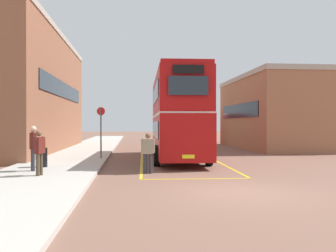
{
  "coord_description": "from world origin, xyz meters",
  "views": [
    {
      "loc": [
        -3.14,
        -10.51,
        2.01
      ],
      "look_at": [
        -0.84,
        13.22,
        1.85
      ],
      "focal_mm": 39.5,
      "sensor_mm": 36.0,
      "label": 1
    }
  ],
  "objects_px": {
    "pedestrian_waiting_near": "(33,145)",
    "bus_stop_sign": "(101,128)",
    "litter_bin": "(42,157)",
    "single_deck_bus": "(193,127)",
    "pedestrian_waiting_far": "(39,150)",
    "pedestrian_boarding": "(148,150)",
    "double_decker_bus": "(177,115)"
  },
  "relations": [
    {
      "from": "pedestrian_waiting_near",
      "to": "pedestrian_waiting_far",
      "type": "distance_m",
      "value": 1.5
    },
    {
      "from": "double_decker_bus",
      "to": "litter_bin",
      "type": "distance_m",
      "value": 7.94
    },
    {
      "from": "single_deck_bus",
      "to": "pedestrian_boarding",
      "type": "height_order",
      "value": "single_deck_bus"
    },
    {
      "from": "pedestrian_waiting_far",
      "to": "litter_bin",
      "type": "relative_size",
      "value": 1.86
    },
    {
      "from": "double_decker_bus",
      "to": "litter_bin",
      "type": "relative_size",
      "value": 12.4
    },
    {
      "from": "pedestrian_waiting_far",
      "to": "bus_stop_sign",
      "type": "bearing_deg",
      "value": 75.63
    },
    {
      "from": "pedestrian_waiting_near",
      "to": "bus_stop_sign",
      "type": "bearing_deg",
      "value": 66.26
    },
    {
      "from": "pedestrian_waiting_far",
      "to": "litter_bin",
      "type": "distance_m",
      "value": 2.77
    },
    {
      "from": "litter_bin",
      "to": "pedestrian_boarding",
      "type": "bearing_deg",
      "value": -18.28
    },
    {
      "from": "double_decker_bus",
      "to": "litter_bin",
      "type": "xyz_separation_m",
      "value": [
        -6.38,
        -4.31,
        -1.93
      ]
    },
    {
      "from": "litter_bin",
      "to": "bus_stop_sign",
      "type": "height_order",
      "value": "bus_stop_sign"
    },
    {
      "from": "single_deck_bus",
      "to": "bus_stop_sign",
      "type": "xyz_separation_m",
      "value": [
        -8.31,
        -19.89,
        0.15
      ]
    },
    {
      "from": "pedestrian_boarding",
      "to": "single_deck_bus",
      "type": "bearing_deg",
      "value": 76.58
    },
    {
      "from": "single_deck_bus",
      "to": "pedestrian_boarding",
      "type": "bearing_deg",
      "value": -103.42
    },
    {
      "from": "litter_bin",
      "to": "bus_stop_sign",
      "type": "xyz_separation_m",
      "value": [
        2.21,
        3.78,
        1.21
      ]
    },
    {
      "from": "single_deck_bus",
      "to": "pedestrian_waiting_far",
      "type": "xyz_separation_m",
      "value": [
        -9.97,
        -26.34,
        -0.57
      ]
    },
    {
      "from": "single_deck_bus",
      "to": "pedestrian_waiting_near",
      "type": "height_order",
      "value": "single_deck_bus"
    },
    {
      "from": "single_deck_bus",
      "to": "pedestrian_waiting_near",
      "type": "relative_size",
      "value": 4.94
    },
    {
      "from": "pedestrian_waiting_far",
      "to": "single_deck_bus",
      "type": "bearing_deg",
      "value": 69.28
    },
    {
      "from": "single_deck_bus",
      "to": "litter_bin",
      "type": "distance_m",
      "value": 25.93
    },
    {
      "from": "single_deck_bus",
      "to": "pedestrian_waiting_near",
      "type": "xyz_separation_m",
      "value": [
        -10.55,
        -24.97,
        -0.46
      ]
    },
    {
      "from": "litter_bin",
      "to": "single_deck_bus",
      "type": "bearing_deg",
      "value": 66.04
    },
    {
      "from": "pedestrian_waiting_far",
      "to": "bus_stop_sign",
      "type": "xyz_separation_m",
      "value": [
        1.65,
        6.45,
        0.72
      ]
    },
    {
      "from": "double_decker_bus",
      "to": "pedestrian_boarding",
      "type": "height_order",
      "value": "double_decker_bus"
    },
    {
      "from": "pedestrian_waiting_near",
      "to": "bus_stop_sign",
      "type": "distance_m",
      "value": 5.58
    },
    {
      "from": "double_decker_bus",
      "to": "pedestrian_waiting_near",
      "type": "bearing_deg",
      "value": -138.78
    },
    {
      "from": "pedestrian_waiting_near",
      "to": "litter_bin",
      "type": "distance_m",
      "value": 1.43
    },
    {
      "from": "double_decker_bus",
      "to": "pedestrian_waiting_far",
      "type": "relative_size",
      "value": 6.68
    },
    {
      "from": "double_decker_bus",
      "to": "litter_bin",
      "type": "height_order",
      "value": "double_decker_bus"
    },
    {
      "from": "double_decker_bus",
      "to": "pedestrian_waiting_near",
      "type": "xyz_separation_m",
      "value": [
        -6.4,
        -5.61,
        -1.34
      ]
    },
    {
      "from": "pedestrian_boarding",
      "to": "pedestrian_waiting_far",
      "type": "height_order",
      "value": "pedestrian_waiting_far"
    },
    {
      "from": "pedestrian_waiting_near",
      "to": "litter_bin",
      "type": "bearing_deg",
      "value": 88.93
    }
  ]
}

